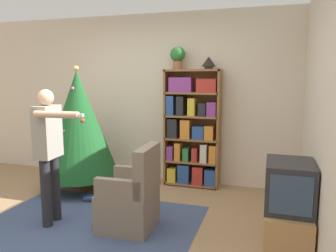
{
  "coord_description": "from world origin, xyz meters",
  "views": [
    {
      "loc": [
        1.76,
        -2.79,
        1.64
      ],
      "look_at": [
        0.58,
        0.93,
        1.05
      ],
      "focal_mm": 35.0,
      "sensor_mm": 36.0,
      "label": 1
    }
  ],
  "objects_px": {
    "armchair": "(131,200)",
    "standing_person": "(49,146)",
    "television": "(289,185)",
    "bookshelf": "(192,131)",
    "potted_plant": "(178,56)",
    "table_lamp": "(209,62)",
    "christmas_tree": "(78,124)"
  },
  "relations": [
    {
      "from": "potted_plant",
      "to": "table_lamp",
      "type": "xyz_separation_m",
      "value": [
        0.46,
        0.0,
        -0.09
      ]
    },
    {
      "from": "standing_person",
      "to": "potted_plant",
      "type": "bearing_deg",
      "value": 146.44
    },
    {
      "from": "armchair",
      "to": "standing_person",
      "type": "relative_size",
      "value": 0.61
    },
    {
      "from": "potted_plant",
      "to": "table_lamp",
      "type": "bearing_deg",
      "value": 0.0
    },
    {
      "from": "christmas_tree",
      "to": "bookshelf",
      "type": "bearing_deg",
      "value": 23.71
    },
    {
      "from": "standing_person",
      "to": "television",
      "type": "bearing_deg",
      "value": 89.96
    },
    {
      "from": "table_lamp",
      "to": "christmas_tree",
      "type": "bearing_deg",
      "value": -158.9
    },
    {
      "from": "armchair",
      "to": "potted_plant",
      "type": "height_order",
      "value": "potted_plant"
    },
    {
      "from": "television",
      "to": "christmas_tree",
      "type": "relative_size",
      "value": 0.32
    },
    {
      "from": "television",
      "to": "table_lamp",
      "type": "height_order",
      "value": "table_lamp"
    },
    {
      "from": "bookshelf",
      "to": "standing_person",
      "type": "bearing_deg",
      "value": -124.35
    },
    {
      "from": "armchair",
      "to": "standing_person",
      "type": "bearing_deg",
      "value": -82.48
    },
    {
      "from": "potted_plant",
      "to": "christmas_tree",
      "type": "bearing_deg",
      "value": -152.31
    },
    {
      "from": "television",
      "to": "christmas_tree",
      "type": "xyz_separation_m",
      "value": [
        -2.82,
        0.87,
        0.34
      ]
    },
    {
      "from": "television",
      "to": "potted_plant",
      "type": "distance_m",
      "value": 2.54
    },
    {
      "from": "christmas_tree",
      "to": "table_lamp",
      "type": "height_order",
      "value": "table_lamp"
    },
    {
      "from": "bookshelf",
      "to": "standing_person",
      "type": "xyz_separation_m",
      "value": [
        -1.19,
        -1.75,
        0.04
      ]
    },
    {
      "from": "bookshelf",
      "to": "christmas_tree",
      "type": "relative_size",
      "value": 0.97
    },
    {
      "from": "christmas_tree",
      "to": "armchair",
      "type": "distance_m",
      "value": 1.67
    },
    {
      "from": "bookshelf",
      "to": "standing_person",
      "type": "distance_m",
      "value": 2.12
    },
    {
      "from": "armchair",
      "to": "standing_person",
      "type": "distance_m",
      "value": 1.07
    },
    {
      "from": "armchair",
      "to": "table_lamp",
      "type": "height_order",
      "value": "table_lamp"
    },
    {
      "from": "bookshelf",
      "to": "potted_plant",
      "type": "relative_size",
      "value": 5.3
    },
    {
      "from": "bookshelf",
      "to": "christmas_tree",
      "type": "bearing_deg",
      "value": -156.29
    },
    {
      "from": "standing_person",
      "to": "table_lamp",
      "type": "relative_size",
      "value": 7.53
    },
    {
      "from": "bookshelf",
      "to": "armchair",
      "type": "distance_m",
      "value": 1.7
    },
    {
      "from": "christmas_tree",
      "to": "potted_plant",
      "type": "distance_m",
      "value": 1.74
    },
    {
      "from": "television",
      "to": "standing_person",
      "type": "relative_size",
      "value": 0.38
    },
    {
      "from": "television",
      "to": "armchair",
      "type": "height_order",
      "value": "armchair"
    },
    {
      "from": "bookshelf",
      "to": "armchair",
      "type": "bearing_deg",
      "value": -100.45
    },
    {
      "from": "table_lamp",
      "to": "standing_person",
      "type": "bearing_deg",
      "value": -129.0
    },
    {
      "from": "television",
      "to": "christmas_tree",
      "type": "distance_m",
      "value": 2.97
    }
  ]
}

